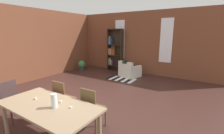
{
  "coord_description": "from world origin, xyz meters",
  "views": [
    {
      "loc": [
        2.98,
        -2.85,
        2.07
      ],
      "look_at": [
        0.18,
        1.54,
        0.9
      ],
      "focal_mm": 25.02,
      "sensor_mm": 36.0,
      "label": 1
    }
  ],
  "objects_px": {
    "bookshelf_tall": "(114,50)",
    "potted_plant_by_shelf": "(82,65)",
    "dining_chair_far_right": "(92,107)",
    "dining_chair_far_left": "(63,98)",
    "dining_chair_head_left": "(12,100)",
    "armchair_white": "(129,71)",
    "dining_table": "(48,109)",
    "vase_on_table": "(54,101)"
  },
  "relations": [
    {
      "from": "bookshelf_tall",
      "to": "potted_plant_by_shelf",
      "type": "xyz_separation_m",
      "value": [
        -1.48,
        -1.01,
        -0.81
      ]
    },
    {
      "from": "potted_plant_by_shelf",
      "to": "dining_chair_far_right",
      "type": "bearing_deg",
      "value": -44.5
    },
    {
      "from": "dining_chair_far_left",
      "to": "potted_plant_by_shelf",
      "type": "height_order",
      "value": "dining_chair_far_left"
    },
    {
      "from": "dining_chair_far_left",
      "to": "dining_chair_head_left",
      "type": "xyz_separation_m",
      "value": [
        -0.93,
        -0.71,
        0.0
      ]
    },
    {
      "from": "dining_chair_far_right",
      "to": "potted_plant_by_shelf",
      "type": "height_order",
      "value": "dining_chair_far_right"
    },
    {
      "from": "armchair_white",
      "to": "dining_chair_far_right",
      "type": "bearing_deg",
      "value": -74.38
    },
    {
      "from": "bookshelf_tall",
      "to": "potted_plant_by_shelf",
      "type": "bearing_deg",
      "value": -145.69
    },
    {
      "from": "dining_table",
      "to": "potted_plant_by_shelf",
      "type": "height_order",
      "value": "dining_table"
    },
    {
      "from": "dining_chair_far_right",
      "to": "bookshelf_tall",
      "type": "relative_size",
      "value": 0.42
    },
    {
      "from": "dining_chair_far_left",
      "to": "dining_chair_head_left",
      "type": "distance_m",
      "value": 1.17
    },
    {
      "from": "dining_chair_far_left",
      "to": "dining_chair_head_left",
      "type": "bearing_deg",
      "value": -142.63
    },
    {
      "from": "dining_table",
      "to": "dining_chair_far_left",
      "type": "relative_size",
      "value": 2.12
    },
    {
      "from": "dining_chair_far_right",
      "to": "armchair_white",
      "type": "bearing_deg",
      "value": 105.62
    },
    {
      "from": "dining_table",
      "to": "dining_chair_far_right",
      "type": "xyz_separation_m",
      "value": [
        0.45,
        0.71,
        -0.16
      ]
    },
    {
      "from": "potted_plant_by_shelf",
      "to": "bookshelf_tall",
      "type": "bearing_deg",
      "value": 34.31
    },
    {
      "from": "vase_on_table",
      "to": "dining_chair_head_left",
      "type": "xyz_separation_m",
      "value": [
        -1.57,
        -0.0,
        -0.36
      ]
    },
    {
      "from": "vase_on_table",
      "to": "bookshelf_tall",
      "type": "relative_size",
      "value": 0.12
    },
    {
      "from": "vase_on_table",
      "to": "bookshelf_tall",
      "type": "bearing_deg",
      "value": 111.41
    },
    {
      "from": "dining_chair_head_left",
      "to": "potted_plant_by_shelf",
      "type": "bearing_deg",
      "value": 114.62
    },
    {
      "from": "bookshelf_tall",
      "to": "potted_plant_by_shelf",
      "type": "relative_size",
      "value": 4.09
    },
    {
      "from": "dining_table",
      "to": "dining_chair_far_left",
      "type": "xyz_separation_m",
      "value": [
        -0.45,
        0.71,
        -0.16
      ]
    },
    {
      "from": "dining_chair_head_left",
      "to": "potted_plant_by_shelf",
      "type": "height_order",
      "value": "dining_chair_head_left"
    },
    {
      "from": "dining_chair_far_right",
      "to": "dining_table",
      "type": "bearing_deg",
      "value": -122.72
    },
    {
      "from": "vase_on_table",
      "to": "dining_chair_far_left",
      "type": "relative_size",
      "value": 0.27
    },
    {
      "from": "vase_on_table",
      "to": "dining_chair_far_left",
      "type": "xyz_separation_m",
      "value": [
        -0.64,
        0.71,
        -0.36
      ]
    },
    {
      "from": "dining_table",
      "to": "vase_on_table",
      "type": "height_order",
      "value": "vase_on_table"
    },
    {
      "from": "dining_chair_far_left",
      "to": "dining_chair_far_right",
      "type": "bearing_deg",
      "value": -0.0
    },
    {
      "from": "vase_on_table",
      "to": "armchair_white",
      "type": "xyz_separation_m",
      "value": [
        -0.9,
        4.86,
        -0.6
      ]
    },
    {
      "from": "dining_chair_far_right",
      "to": "dining_chair_far_left",
      "type": "distance_m",
      "value": 0.9
    },
    {
      "from": "bookshelf_tall",
      "to": "potted_plant_by_shelf",
      "type": "height_order",
      "value": "bookshelf_tall"
    },
    {
      "from": "dining_chair_head_left",
      "to": "bookshelf_tall",
      "type": "bearing_deg",
      "value": 96.27
    },
    {
      "from": "dining_table",
      "to": "dining_chair_head_left",
      "type": "bearing_deg",
      "value": -179.86
    },
    {
      "from": "armchair_white",
      "to": "bookshelf_tall",
      "type": "bearing_deg",
      "value": 150.85
    },
    {
      "from": "dining_chair_head_left",
      "to": "armchair_white",
      "type": "xyz_separation_m",
      "value": [
        0.67,
        4.86,
        -0.23
      ]
    },
    {
      "from": "armchair_white",
      "to": "potted_plant_by_shelf",
      "type": "bearing_deg",
      "value": -173.96
    },
    {
      "from": "potted_plant_by_shelf",
      "to": "armchair_white",
      "type": "bearing_deg",
      "value": 6.04
    },
    {
      "from": "dining_chair_head_left",
      "to": "dining_chair_far_right",
      "type": "bearing_deg",
      "value": 21.17
    },
    {
      "from": "vase_on_table",
      "to": "armchair_white",
      "type": "distance_m",
      "value": 4.98
    },
    {
      "from": "vase_on_table",
      "to": "potted_plant_by_shelf",
      "type": "height_order",
      "value": "vase_on_table"
    },
    {
      "from": "vase_on_table",
      "to": "dining_chair_far_right",
      "type": "height_order",
      "value": "vase_on_table"
    },
    {
      "from": "bookshelf_tall",
      "to": "armchair_white",
      "type": "height_order",
      "value": "bookshelf_tall"
    },
    {
      "from": "vase_on_table",
      "to": "dining_chair_far_left",
      "type": "height_order",
      "value": "vase_on_table"
    }
  ]
}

